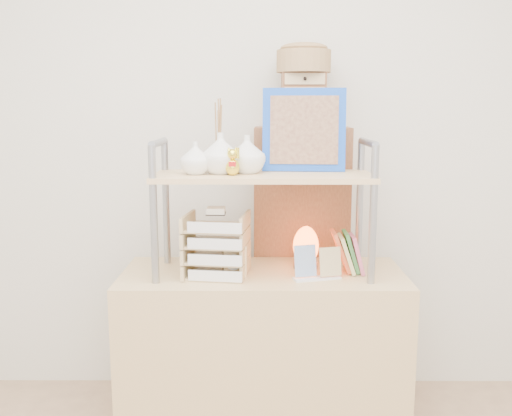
{
  "coord_description": "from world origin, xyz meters",
  "views": [
    {
      "loc": [
        -0.02,
        -1.14,
        1.44
      ],
      "look_at": [
        -0.03,
        1.2,
        1.03
      ],
      "focal_mm": 40.0,
      "sensor_mm": 36.0,
      "label": 1
    }
  ],
  "objects_px": {
    "letter_tray": "(217,249)",
    "cabinet": "(301,266)",
    "desk": "(263,355)",
    "salt_lamp": "(306,247)"
  },
  "relations": [
    {
      "from": "letter_tray",
      "to": "cabinet",
      "type": "bearing_deg",
      "value": 48.03
    },
    {
      "from": "cabinet",
      "to": "letter_tray",
      "type": "distance_m",
      "value": 0.6
    },
    {
      "from": "cabinet",
      "to": "letter_tray",
      "type": "relative_size",
      "value": 4.65
    },
    {
      "from": "cabinet",
      "to": "salt_lamp",
      "type": "relative_size",
      "value": 7.27
    },
    {
      "from": "letter_tray",
      "to": "salt_lamp",
      "type": "distance_m",
      "value": 0.4
    },
    {
      "from": "desk",
      "to": "cabinet",
      "type": "bearing_deg",
      "value": 63.03
    },
    {
      "from": "cabinet",
      "to": "letter_tray",
      "type": "xyz_separation_m",
      "value": [
        -0.38,
        -0.42,
        0.19
      ]
    },
    {
      "from": "desk",
      "to": "letter_tray",
      "type": "distance_m",
      "value": 0.53
    },
    {
      "from": "letter_tray",
      "to": "salt_lamp",
      "type": "relative_size",
      "value": 1.56
    },
    {
      "from": "desk",
      "to": "letter_tray",
      "type": "xyz_separation_m",
      "value": [
        -0.19,
        -0.05,
        0.49
      ]
    }
  ]
}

